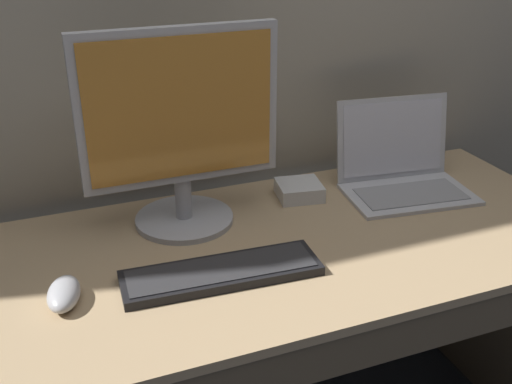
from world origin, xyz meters
The scene contains 6 objects.
desk centered at (0.00, -0.02, 0.49)m, with size 1.52×0.68×0.73m.
laptop_silver centered at (0.41, 0.15, 0.78)m, with size 0.36×0.29×0.24m.
external_monitor centered at (-0.20, 0.17, 0.98)m, with size 0.47×0.24×0.48m.
wired_keyboard centered at (-0.19, -0.09, 0.74)m, with size 0.43×0.15×0.02m.
computer_mouse centered at (-0.51, -0.07, 0.75)m, with size 0.06×0.12×0.04m, color #B7B7BC.
external_drive_box centered at (0.12, 0.20, 0.75)m, with size 0.12×0.11×0.04m, color silver.
Camera 1 is at (-0.52, -1.12, 1.44)m, focal length 42.52 mm.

